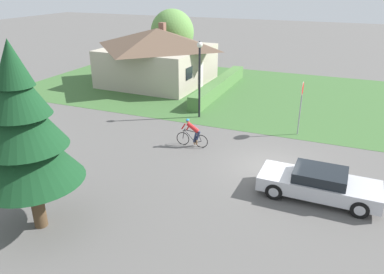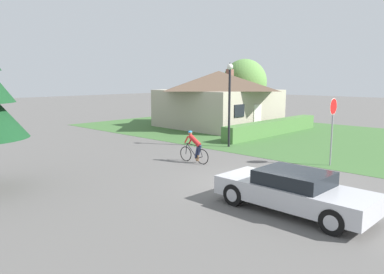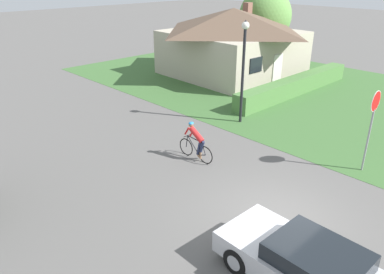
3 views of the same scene
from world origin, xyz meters
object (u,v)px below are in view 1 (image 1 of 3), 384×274
Objects in this scene: stop_sign at (302,98)px; street_lamp at (200,69)px; cottage_house at (158,55)px; cyclist at (192,133)px; deciduous_tree_right at (172,32)px; conifer_tall_near at (24,130)px; sedan_left_lane at (319,184)px.

street_lamp is (0.54, 6.26, 0.93)m from stop_sign.
cottage_house is 4.97× the size of cyclist.
cottage_house is 14.73m from stop_sign.
deciduous_tree_right reaches higher than cyclist.
conifer_tall_near reaches higher than deciduous_tree_right.
cyclist is at bearing -53.09° from stop_sign.
street_lamp is at bearing -40.64° from sedan_left_lane.
cottage_house is at bearing -42.94° from sedan_left_lane.
conifer_tall_near is (-8.54, 2.34, 2.96)m from cyclist.
cyclist is (2.77, 6.63, 0.10)m from sedan_left_lane.
conifer_tall_near is at bearing -165.39° from deciduous_tree_right.
cyclist is at bearing -163.08° from street_lamp.
cyclist is 18.69m from deciduous_tree_right.
conifer_tall_near reaches higher than street_lamp.
deciduous_tree_right is (12.44, 13.73, 1.36)m from stop_sign.
cyclist is at bearing -15.31° from conifer_tall_near.
street_lamp is at bearing -75.02° from cyclist.
stop_sign is (-7.41, -12.73, -0.16)m from cottage_house.
stop_sign is 0.46× the size of conifer_tall_near.
deciduous_tree_right is at bearing -63.50° from cyclist.
conifer_tall_near reaches higher than cottage_house.
stop_sign is at bearing -94.93° from street_lamp.
sedan_left_lane is at bearing -140.94° from deciduous_tree_right.
cyclist is 0.57× the size of stop_sign.
cyclist is 9.34m from conifer_tall_near.
stop_sign reaches higher than sedan_left_lane.
sedan_left_lane is (-13.99, -14.43, -1.71)m from cottage_house.
sedan_left_lane is 0.71× the size of conifer_tall_near.
sedan_left_lane is at bearing -57.24° from conifer_tall_near.
stop_sign is at bearing -132.17° from deciduous_tree_right.
conifer_tall_near is (-5.77, 8.97, 3.06)m from sedan_left_lane.
cottage_house is 1.54× the size of deciduous_tree_right.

